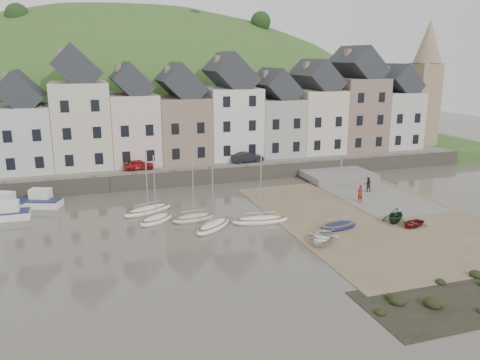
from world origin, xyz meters
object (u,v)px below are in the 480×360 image
object	(u,v)px
sailboat_0	(148,210)
rowboat_red	(413,223)
person_dark	(368,184)
car_right	(247,157)
rowboat_white	(321,238)
rowboat_green	(395,215)
car_left	(139,165)
person_red	(360,193)

from	to	relation	value
sailboat_0	rowboat_red	size ratio (longest dim) A/B	2.48
person_dark	car_right	size ratio (longest dim) A/B	0.40
rowboat_white	rowboat_green	xyz separation A→B (m)	(8.38, 2.11, 0.33)
sailboat_0	car_left	bearing A→B (deg)	87.00
person_dark	car_left	world-z (taller)	car_left
rowboat_white	car_right	distance (m)	23.62
car_left	rowboat_red	bearing A→B (deg)	-138.88
person_dark	person_red	bearing A→B (deg)	64.66
sailboat_0	car_left	world-z (taller)	sailboat_0
rowboat_red	car_left	xyz separation A→B (m)	(-20.64, 22.67, 1.88)
rowboat_white	car_left	xyz separation A→B (m)	(-11.41, 23.48, 1.78)
car_right	rowboat_red	bearing A→B (deg)	-166.23
rowboat_white	person_dark	distance (m)	16.49
rowboat_red	rowboat_white	bearing A→B (deg)	-105.29
rowboat_white	person_red	distance (m)	12.08
sailboat_0	rowboat_red	world-z (taller)	sailboat_0
rowboat_white	car_left	bearing A→B (deg)	153.65
sailboat_0	car_left	size ratio (longest dim) A/B	1.79
rowboat_white	person_dark	size ratio (longest dim) A/B	2.21
person_red	car_right	xyz separation A→B (m)	(-6.76, 15.08, 1.23)
sailboat_0	rowboat_green	bearing A→B (deg)	-25.76
rowboat_green	car_right	bearing A→B (deg)	164.49
rowboat_white	car_left	distance (m)	26.16
rowboat_red	person_red	xyz separation A→B (m)	(-0.57, 7.58, 0.70)
rowboat_white	person_red	xyz separation A→B (m)	(8.66, 8.39, 0.60)
person_red	car_left	size ratio (longest dim) A/B	0.51
person_red	car_right	size ratio (longest dim) A/B	0.45
sailboat_0	car_right	world-z (taller)	sailboat_0
rowboat_red	person_red	world-z (taller)	person_red
rowboat_green	rowboat_red	size ratio (longest dim) A/B	1.02
person_dark	sailboat_0	bearing A→B (deg)	16.47
rowboat_green	car_right	world-z (taller)	car_right
rowboat_white	rowboat_green	size ratio (longest dim) A/B	1.34
car_left	car_right	size ratio (longest dim) A/B	0.89
rowboat_white	person_red	size ratio (longest dim) A/B	1.94
sailboat_0	person_red	size ratio (longest dim) A/B	3.50
rowboat_white	person_dark	xyz separation A→B (m)	(11.66, 11.66, 0.49)
person_red	rowboat_white	bearing A→B (deg)	36.44
car_right	person_dark	bearing A→B (deg)	-144.62
sailboat_0	rowboat_red	bearing A→B (deg)	-27.68
rowboat_red	car_left	size ratio (longest dim) A/B	0.72
rowboat_white	rowboat_red	world-z (taller)	rowboat_white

